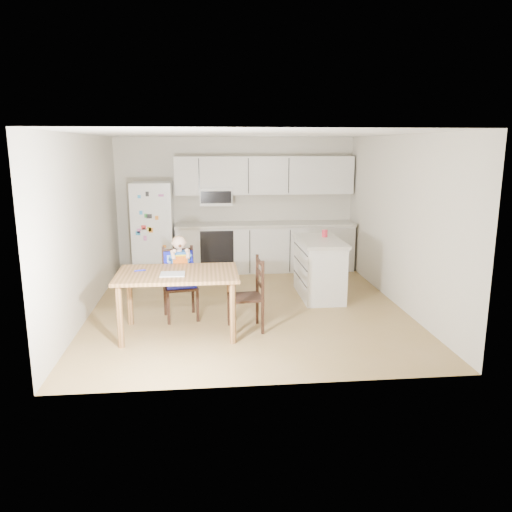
{
  "coord_description": "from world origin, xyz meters",
  "views": [
    {
      "loc": [
        -0.58,
        -7.05,
        2.34
      ],
      "look_at": [
        0.1,
        -0.38,
        0.85
      ],
      "focal_mm": 35.0,
      "sensor_mm": 36.0,
      "label": 1
    }
  ],
  "objects_px": {
    "red_cup": "(325,233)",
    "chair_booster": "(179,268)",
    "refrigerator": "(153,229)",
    "kitchen_island": "(319,268)",
    "dining_table": "(178,281)",
    "chair_side": "(253,289)"
  },
  "relations": [
    {
      "from": "kitchen_island",
      "to": "chair_booster",
      "type": "relative_size",
      "value": 1.08
    },
    {
      "from": "refrigerator",
      "to": "dining_table",
      "type": "bearing_deg",
      "value": -79.09
    },
    {
      "from": "kitchen_island",
      "to": "dining_table",
      "type": "height_order",
      "value": "kitchen_island"
    },
    {
      "from": "dining_table",
      "to": "chair_side",
      "type": "relative_size",
      "value": 1.58
    },
    {
      "from": "kitchen_island",
      "to": "chair_side",
      "type": "height_order",
      "value": "chair_side"
    },
    {
      "from": "refrigerator",
      "to": "kitchen_island",
      "type": "distance_m",
      "value": 3.25
    },
    {
      "from": "refrigerator",
      "to": "dining_table",
      "type": "distance_m",
      "value": 3.19
    },
    {
      "from": "kitchen_island",
      "to": "dining_table",
      "type": "xyz_separation_m",
      "value": [
        -2.12,
        -1.4,
        0.23
      ]
    },
    {
      "from": "red_cup",
      "to": "chair_booster",
      "type": "height_order",
      "value": "chair_booster"
    },
    {
      "from": "red_cup",
      "to": "refrigerator",
      "type": "bearing_deg",
      "value": 151.89
    },
    {
      "from": "red_cup",
      "to": "kitchen_island",
      "type": "bearing_deg",
      "value": -121.42
    },
    {
      "from": "dining_table",
      "to": "chair_booster",
      "type": "distance_m",
      "value": 0.62
    },
    {
      "from": "kitchen_island",
      "to": "dining_table",
      "type": "bearing_deg",
      "value": -146.51
    },
    {
      "from": "red_cup",
      "to": "chair_booster",
      "type": "relative_size",
      "value": 0.1
    },
    {
      "from": "dining_table",
      "to": "red_cup",
      "type": "bearing_deg",
      "value": 35.57
    },
    {
      "from": "chair_side",
      "to": "chair_booster",
      "type": "bearing_deg",
      "value": -125.14
    },
    {
      "from": "kitchen_island",
      "to": "red_cup",
      "type": "relative_size",
      "value": 11.08
    },
    {
      "from": "refrigerator",
      "to": "kitchen_island",
      "type": "relative_size",
      "value": 1.36
    },
    {
      "from": "refrigerator",
      "to": "red_cup",
      "type": "relative_size",
      "value": 15.11
    },
    {
      "from": "refrigerator",
      "to": "chair_booster",
      "type": "distance_m",
      "value": 2.58
    },
    {
      "from": "red_cup",
      "to": "dining_table",
      "type": "relative_size",
      "value": 0.08
    },
    {
      "from": "dining_table",
      "to": "chair_booster",
      "type": "relative_size",
      "value": 1.29
    }
  ]
}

